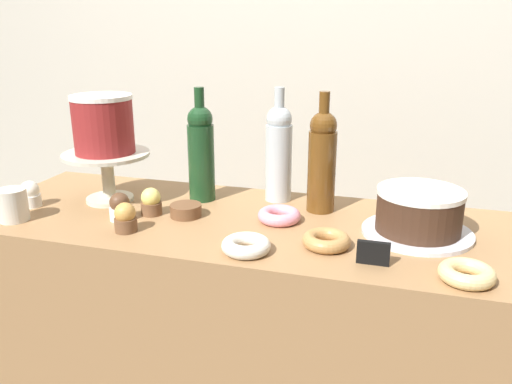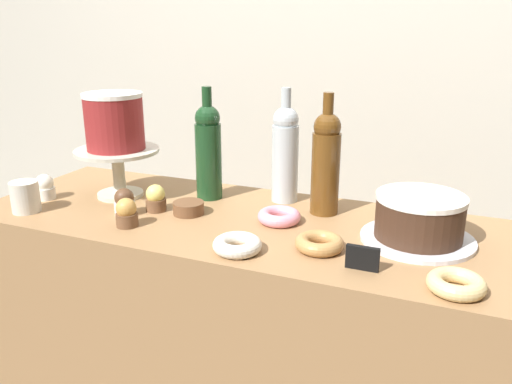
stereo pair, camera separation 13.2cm
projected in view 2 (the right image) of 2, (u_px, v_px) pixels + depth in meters
The scene contains 20 objects.
back_wall at pixel (340, 63), 1.98m from camera, with size 6.00×0.05×2.60m.
display_counter at pixel (256, 374), 1.50m from camera, with size 1.54×0.53×0.95m.
cake_stand_pedestal at pixel (118, 164), 1.52m from camera, with size 0.24×0.24×0.14m.
white_layer_cake at pixel (114, 121), 1.48m from camera, with size 0.17×0.17×0.16m.
silver_serving_platter at pixel (417, 239), 1.22m from camera, with size 0.27×0.27×0.01m.
chocolate_round_cake at pixel (419, 216), 1.21m from camera, with size 0.21×0.21×0.10m.
wine_bottle_clear at pixel (285, 152), 1.46m from camera, with size 0.08×0.08×0.33m.
wine_bottle_green at pixel (208, 150), 1.49m from camera, with size 0.08×0.08×0.33m.
wine_bottle_amber at pixel (326, 161), 1.37m from camera, with size 0.08×0.08×0.33m.
cupcake_vanilla at pixel (45, 187), 1.51m from camera, with size 0.06×0.06×0.07m.
cupcake_lemon at pixel (156, 199), 1.41m from camera, with size 0.06×0.06×0.07m.
cupcake_chocolate at pixel (125, 202), 1.38m from camera, with size 0.06×0.06×0.07m.
cupcake_caramel at pixel (127, 213), 1.31m from camera, with size 0.06×0.06×0.07m.
donut_maple at pixel (319, 243), 1.17m from camera, with size 0.11×0.11×0.03m.
donut_glazed at pixel (456, 284), 0.99m from camera, with size 0.11×0.11×0.03m.
donut_sugar at pixel (237, 245), 1.17m from camera, with size 0.11×0.11×0.03m.
donut_pink at pixel (279, 216), 1.34m from camera, with size 0.11×0.11×0.03m.
cookie_stack at pixel (189, 208), 1.40m from camera, with size 0.08×0.08×0.03m.
price_sign_chalkboard at pixel (362, 258), 1.08m from camera, with size 0.07×0.01×0.05m.
coffee_cup_ceramic at pixel (25, 197), 1.41m from camera, with size 0.08×0.08×0.08m.
Camera 2 is at (0.48, -1.16, 1.44)m, focal length 36.24 mm.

